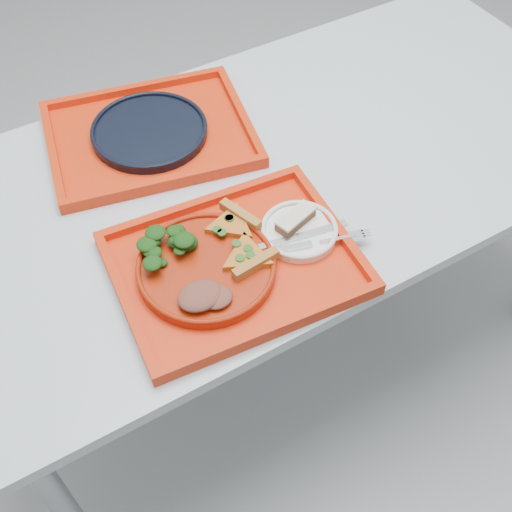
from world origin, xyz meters
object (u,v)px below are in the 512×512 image
tray_main (235,266)px  navy_plate (150,132)px  dinner_plate (206,269)px  dessert_bar (296,219)px  tray_far (150,137)px

tray_main → navy_plate: bearing=93.2°
tray_main → dinner_plate: bearing=174.8°
tray_main → dessert_bar: size_ratio=4.92×
tray_main → navy_plate: 0.42m
navy_plate → dessert_bar: 0.42m
tray_far → dinner_plate: size_ratio=1.73×
tray_main → tray_far: same height
dinner_plate → navy_plate: size_ratio=1.00×
dinner_plate → navy_plate: bearing=80.4°
dinner_plate → navy_plate: dinner_plate is taller
navy_plate → dessert_bar: dessert_bar is taller
navy_plate → dessert_bar: bearing=-71.6°
navy_plate → dessert_bar: (0.13, -0.40, 0.02)m
tray_main → dessert_bar: 0.15m
dessert_bar → tray_far: bearing=91.8°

